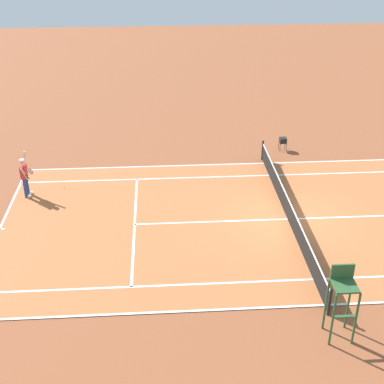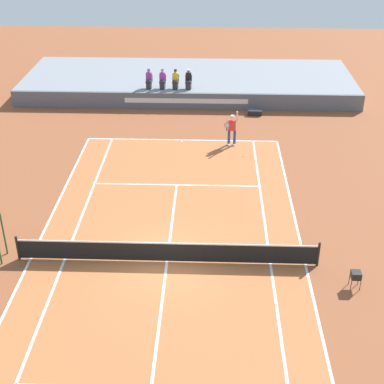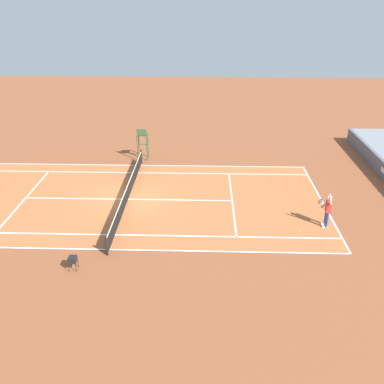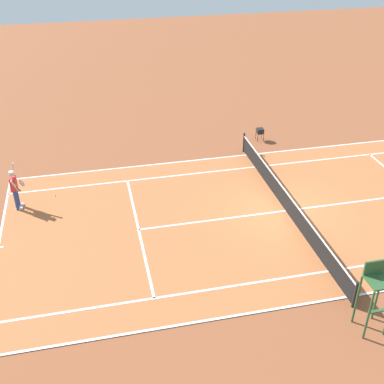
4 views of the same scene
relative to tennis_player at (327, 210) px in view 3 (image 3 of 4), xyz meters
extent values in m
plane|color=brown|center=(-2.84, -11.31, -0.99)|extent=(80.00, 80.00, 0.00)
cube|color=#B76638|center=(-2.84, -11.31, -0.98)|extent=(10.98, 23.78, 0.02)
cube|color=white|center=(-2.84, 0.58, -0.97)|extent=(10.98, 0.10, 0.01)
cube|color=white|center=(-8.33, -11.31, -0.97)|extent=(0.10, 23.78, 0.01)
cube|color=white|center=(2.65, -11.31, -0.97)|extent=(0.10, 23.78, 0.01)
cube|color=white|center=(-6.95, -11.31, -0.97)|extent=(0.10, 23.78, 0.01)
cube|color=white|center=(1.27, -11.31, -0.97)|extent=(0.10, 23.78, 0.01)
cube|color=white|center=(-2.84, -4.91, -0.97)|extent=(8.22, 0.10, 0.01)
cube|color=white|center=(-2.84, -17.71, -0.97)|extent=(8.22, 0.10, 0.01)
cube|color=white|center=(-2.84, -11.31, -0.97)|extent=(0.10, 12.80, 0.01)
cube|color=white|center=(-2.84, 0.48, -0.97)|extent=(0.10, 0.20, 0.01)
cylinder|color=black|center=(-8.78, -11.31, -0.46)|extent=(0.10, 0.10, 1.07)
cylinder|color=black|center=(3.10, -11.31, -0.46)|extent=(0.10, 0.10, 1.07)
cube|color=black|center=(-2.84, -11.31, -0.51)|extent=(11.78, 0.02, 0.84)
cube|color=white|center=(-2.84, -11.31, -0.09)|extent=(11.78, 0.03, 0.06)
cylinder|color=navy|center=(0.17, 0.01, -0.53)|extent=(0.15, 0.15, 0.92)
cylinder|color=navy|center=(-0.15, 0.02, -0.53)|extent=(0.15, 0.15, 0.92)
cube|color=white|center=(0.16, -0.05, -0.94)|extent=(0.13, 0.29, 0.10)
cube|color=white|center=(-0.16, -0.04, -0.94)|extent=(0.13, 0.29, 0.10)
cube|color=red|center=(0.01, 0.02, 0.23)|extent=(0.41, 0.26, 0.60)
sphere|color=beige|center=(0.01, 0.02, 0.70)|extent=(0.22, 0.22, 0.22)
cylinder|color=white|center=(0.01, 0.02, 0.79)|extent=(0.21, 0.21, 0.06)
cylinder|color=beige|center=(0.27, -0.03, 0.79)|extent=(0.10, 0.22, 0.61)
cylinder|color=beige|center=(-0.26, -0.07, 0.25)|extent=(0.11, 0.33, 0.56)
cylinder|color=black|center=(-0.30, -0.19, 0.12)|extent=(0.04, 0.19, 0.25)
torus|color=red|center=(-0.30, -0.37, 0.38)|extent=(0.31, 0.21, 0.26)
cylinder|color=silver|center=(-0.30, -0.37, 0.38)|extent=(0.28, 0.17, 0.22)
sphere|color=#D1E533|center=(0.63, -1.53, -0.96)|extent=(0.07, 0.07, 0.07)
cylinder|color=#2D562D|center=(-10.08, -11.66, -0.04)|extent=(0.07, 0.07, 1.90)
cylinder|color=#2D562D|center=(-10.08, -10.96, -0.04)|extent=(0.07, 0.07, 1.90)
cylinder|color=#2D562D|center=(-9.38, -11.66, -0.04)|extent=(0.07, 0.07, 1.90)
cylinder|color=#2D562D|center=(-9.38, -10.96, -0.04)|extent=(0.07, 0.07, 1.90)
cube|color=#2D562D|center=(-9.73, -11.31, 0.94)|extent=(0.70, 0.70, 0.06)
cube|color=#2D562D|center=(-9.38, -11.31, 1.21)|extent=(0.06, 0.70, 0.48)
cube|color=#2D562D|center=(-10.05, -11.31, 0.05)|extent=(0.10, 0.70, 0.04)
cube|color=black|center=(4.28, -12.62, -0.43)|extent=(0.36, 0.36, 0.28)
cylinder|color=black|center=(4.11, -12.79, -0.78)|extent=(0.02, 0.02, 0.42)
cylinder|color=black|center=(4.45, -12.79, -0.78)|extent=(0.02, 0.02, 0.42)
cylinder|color=black|center=(4.11, -12.45, -0.78)|extent=(0.02, 0.02, 0.42)
cylinder|color=black|center=(4.45, -12.45, -0.78)|extent=(0.02, 0.02, 0.42)
ellipsoid|color=#D1E533|center=(4.28, -12.62, -0.35)|extent=(0.30, 0.30, 0.12)
camera|label=1|loc=(-21.98, -6.02, 10.85)|focal=50.66mm
camera|label=2|loc=(-1.18, -29.54, 12.45)|focal=52.92mm
camera|label=3|loc=(19.63, -6.67, 10.63)|focal=38.57mm
camera|label=4|loc=(-19.41, -3.42, 10.80)|focal=46.21mm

